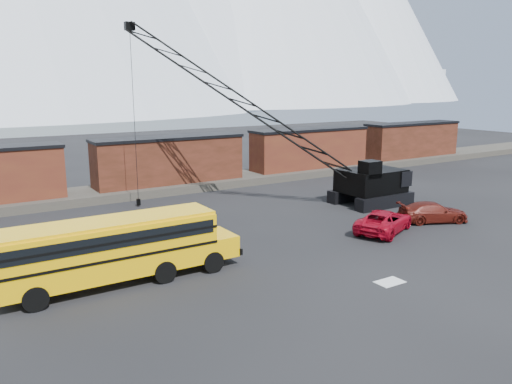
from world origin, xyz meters
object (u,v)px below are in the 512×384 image
Objects in this scene: red_pickup at (384,221)px; school_bus at (118,247)px; crawler_crane at (246,105)px; maroon_suv at (433,212)px.

school_bus is at bearing 64.21° from red_pickup.
crawler_crane is at bearing 37.25° from school_bus.
crawler_crane is (13.21, 10.05, 6.11)m from school_bus.
crawler_crane is (-8.64, 10.83, 7.21)m from maroon_suv.
school_bus is 2.23× the size of red_pickup.
crawler_crane reaches higher than red_pickup.
school_bus is 21.89m from maroon_suv.
school_bus is 2.43× the size of maroon_suv.
maroon_suv is at bearing -51.43° from crawler_crane.
maroon_suv is (21.85, -0.78, -1.10)m from school_bus.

